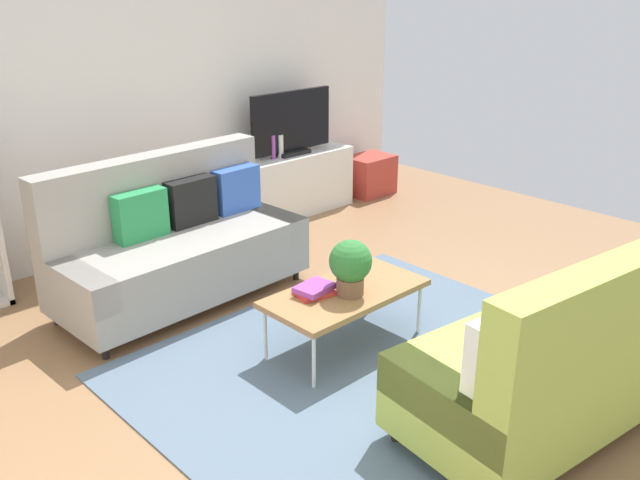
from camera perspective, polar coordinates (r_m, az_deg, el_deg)
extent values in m
plane|color=#936B47|center=(4.69, 3.85, -8.99)|extent=(7.68, 7.68, 0.00)
cube|color=white|center=(6.35, -15.08, 12.36)|extent=(6.40, 0.12, 2.90)
cube|color=slate|center=(4.55, 3.44, -9.90)|extent=(2.90, 2.20, 0.01)
cube|color=gray|center=(5.30, -11.45, -1.81)|extent=(1.93, 0.92, 0.44)
cube|color=gray|center=(5.38, -13.80, 4.04)|extent=(1.91, 0.28, 0.56)
cube|color=gray|center=(5.74, -4.59, 1.57)|extent=(0.24, 0.85, 0.22)
cube|color=gray|center=(4.87, -19.73, -3.38)|extent=(0.24, 0.85, 0.22)
cylinder|color=black|center=(5.66, -2.03, -2.82)|extent=(0.05, 0.05, 0.10)
cylinder|color=black|center=(4.76, -17.48, -8.86)|extent=(0.05, 0.05, 0.10)
cylinder|color=black|center=(6.13, -6.45, -0.98)|extent=(0.05, 0.05, 0.10)
cylinder|color=black|center=(5.31, -21.10, -6.06)|extent=(0.05, 0.05, 0.10)
cube|color=#3359B2|center=(5.64, -6.99, 4.23)|extent=(0.41, 0.16, 0.36)
cube|color=black|center=(5.38, -10.70, 3.17)|extent=(0.41, 0.16, 0.36)
cube|color=#288C4C|center=(5.15, -14.75, 2.00)|extent=(0.41, 0.16, 0.36)
cube|color=#A3BC4C|center=(4.09, 19.02, -9.96)|extent=(1.99, 1.07, 0.44)
cube|color=#A3BC4C|center=(3.72, 23.92, -5.18)|extent=(1.91, 0.44, 0.56)
cube|color=#A3BC4C|center=(3.45, 10.75, -13.19)|extent=(0.30, 0.86, 0.22)
cylinder|color=black|center=(3.85, 6.36, -15.75)|extent=(0.05, 0.05, 0.10)
cylinder|color=black|center=(5.03, 21.36, -7.68)|extent=(0.05, 0.05, 0.10)
cube|color=white|center=(3.34, 15.01, -8.95)|extent=(0.41, 0.19, 0.36)
cube|color=#9E7042|center=(4.52, 2.14, -4.45)|extent=(1.10, 0.56, 0.04)
cylinder|color=silver|center=(4.47, -4.58, -7.85)|extent=(0.02, 0.02, 0.38)
cylinder|color=silver|center=(5.08, 4.22, -4.06)|extent=(0.02, 0.02, 0.38)
cylinder|color=silver|center=(4.17, -0.52, -10.12)|extent=(0.02, 0.02, 0.38)
cylinder|color=silver|center=(4.82, 8.27, -5.74)|extent=(0.02, 0.02, 0.38)
cube|color=silver|center=(7.15, -2.43, 4.72)|extent=(1.40, 0.44, 0.64)
cube|color=black|center=(7.04, -2.37, 7.33)|extent=(0.36, 0.20, 0.04)
cube|color=black|center=(6.97, -2.41, 9.88)|extent=(1.00, 0.05, 0.60)
cube|color=#B2382D|center=(7.85, 4.15, 5.44)|extent=(0.52, 0.40, 0.44)
cylinder|color=brown|center=(4.43, 2.53, -3.82)|extent=(0.18, 0.18, 0.12)
sphere|color=#2D7233|center=(4.36, 2.56, -1.77)|extent=(0.28, 0.28, 0.28)
cube|color=red|center=(4.45, -0.48, -4.40)|extent=(0.27, 0.23, 0.03)
cube|color=purple|center=(4.43, -0.48, -4.01)|extent=(0.26, 0.21, 0.04)
cylinder|color=#B24C4C|center=(6.73, -6.52, 7.08)|extent=(0.09, 0.09, 0.16)
cylinder|color=silver|center=(6.81, -5.50, 7.43)|extent=(0.11, 0.11, 0.19)
cylinder|color=purple|center=(6.84, -3.92, 7.74)|extent=(0.05, 0.05, 0.24)
cylinder|color=silver|center=(6.90, -3.31, 7.83)|extent=(0.06, 0.06, 0.23)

